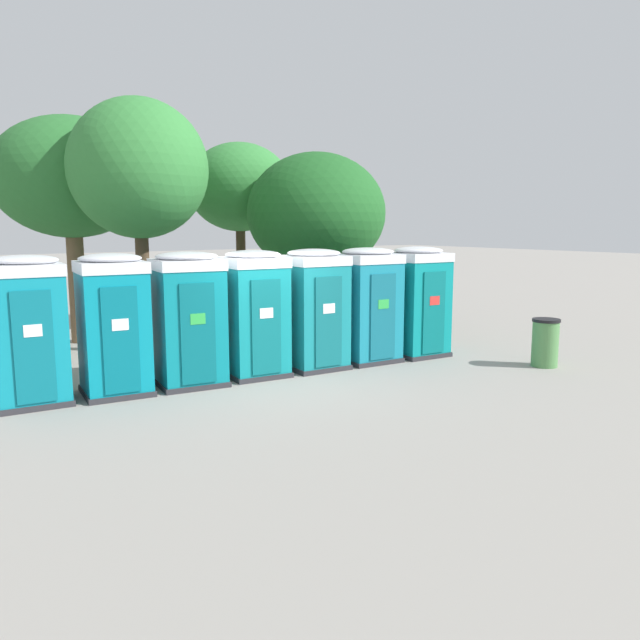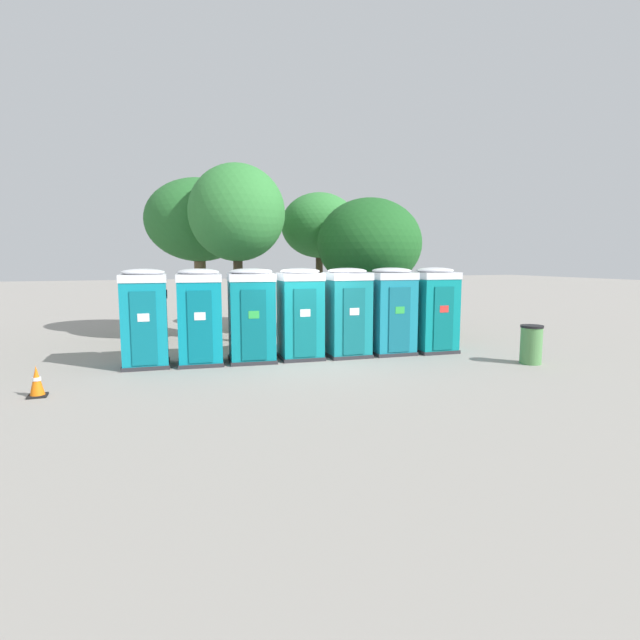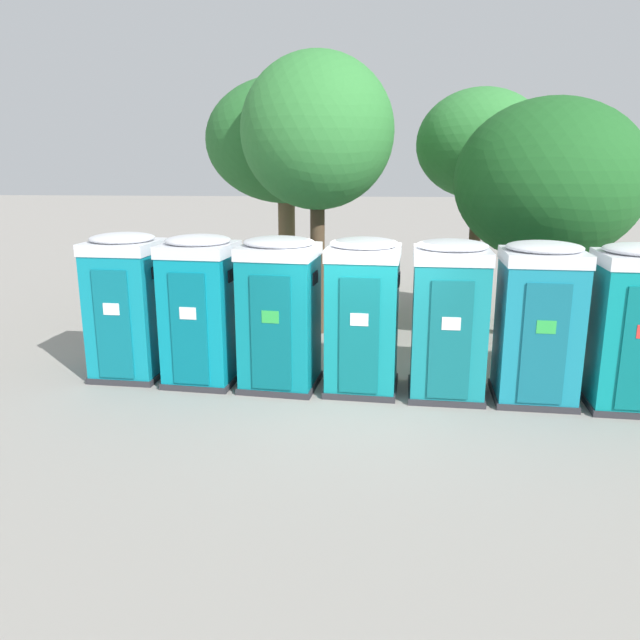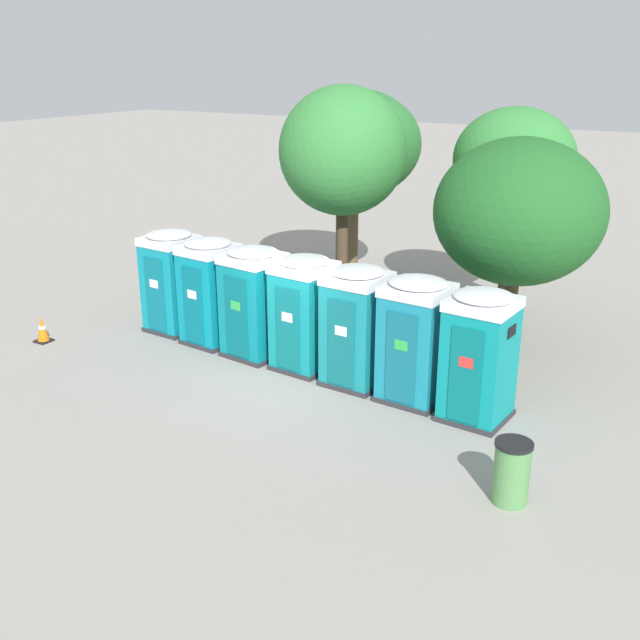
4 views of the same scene
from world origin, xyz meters
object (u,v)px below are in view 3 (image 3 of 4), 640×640
at_px(portapotty_2, 280,312).
at_px(portapotty_5, 538,322).
at_px(street_tree_0, 480,145).
at_px(portapotty_1, 201,309).
at_px(portapotty_0, 127,305).
at_px(street_tree_3, 286,142).
at_px(portapotty_3, 363,315).
at_px(street_tree_1, 549,181).
at_px(street_tree_2, 317,133).
at_px(portapotty_6, 633,326).
at_px(portapotty_4, 449,318).

xyz_separation_m(portapotty_2, portapotty_5, (4.11, -0.30, -0.00)).
height_order(portapotty_2, street_tree_0, street_tree_0).
height_order(portapotty_1, portapotty_5, same).
bearing_deg(portapotty_0, street_tree_3, 68.63).
height_order(portapotty_0, portapotty_3, same).
distance_m(portapotty_0, street_tree_3, 6.48).
bearing_deg(street_tree_0, portapotty_5, -89.36).
bearing_deg(portapotty_2, street_tree_0, 53.98).
distance_m(portapotty_2, portapotty_3, 1.38).
bearing_deg(street_tree_3, street_tree_1, -25.87).
xyz_separation_m(portapotty_0, street_tree_2, (3.08, 3.12, 3.00)).
distance_m(street_tree_1, street_tree_3, 6.30).
relative_size(portapotty_5, portapotty_6, 1.00).
distance_m(portapotty_2, street_tree_3, 6.46).
height_order(portapotty_2, street_tree_1, street_tree_1).
relative_size(portapotty_1, portapotty_3, 1.00).
height_order(portapotty_4, street_tree_3, street_tree_3).
bearing_deg(street_tree_0, portapotty_1, -134.95).
relative_size(portapotty_4, street_tree_2, 0.43).
distance_m(portapotty_4, portapotty_6, 2.75).
bearing_deg(portapotty_1, portapotty_2, -5.97).
height_order(portapotty_2, portapotty_4, same).
xyz_separation_m(portapotty_1, street_tree_3, (0.75, 5.59, 2.90)).
relative_size(portapotty_6, street_tree_0, 0.47).
bearing_deg(portapotty_0, portapotty_4, -5.60).
bearing_deg(street_tree_2, portapotty_6, -37.42).
xyz_separation_m(portapotty_1, portapotty_5, (5.48, -0.44, -0.00)).
distance_m(portapotty_2, street_tree_0, 7.43).
relative_size(portapotty_3, street_tree_3, 0.44).
xyz_separation_m(street_tree_1, street_tree_2, (-4.65, 0.45, 0.95)).
height_order(portapotty_3, portapotty_6, same).
distance_m(portapotty_0, street_tree_2, 5.31).
xyz_separation_m(portapotty_5, street_tree_2, (-3.77, 3.76, 3.00)).
bearing_deg(portapotty_1, portapotty_0, 171.90).
bearing_deg(street_tree_3, portapotty_0, -111.37).
relative_size(street_tree_0, street_tree_1, 1.09).
xyz_separation_m(portapotty_3, portapotty_5, (2.74, -0.24, -0.00)).
xyz_separation_m(portapotty_0, portapotty_2, (2.73, -0.34, -0.00)).
height_order(portapotty_1, portapotty_3, same).
distance_m(portapotty_5, street_tree_0, 6.50).
distance_m(portapotty_1, street_tree_1, 7.28).
bearing_deg(street_tree_0, street_tree_2, -150.32).
bearing_deg(portapotty_4, street_tree_1, 54.87).
xyz_separation_m(portapotty_0, portapotty_3, (4.10, -0.39, -0.00)).
distance_m(portapotty_6, street_tree_2, 7.12).
relative_size(portapotty_1, street_tree_2, 0.43).
relative_size(portapotty_2, portapotty_5, 1.00).
relative_size(portapotty_0, street_tree_2, 0.43).
height_order(portapotty_1, portapotty_4, same).
bearing_deg(street_tree_1, street_tree_2, 174.52).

